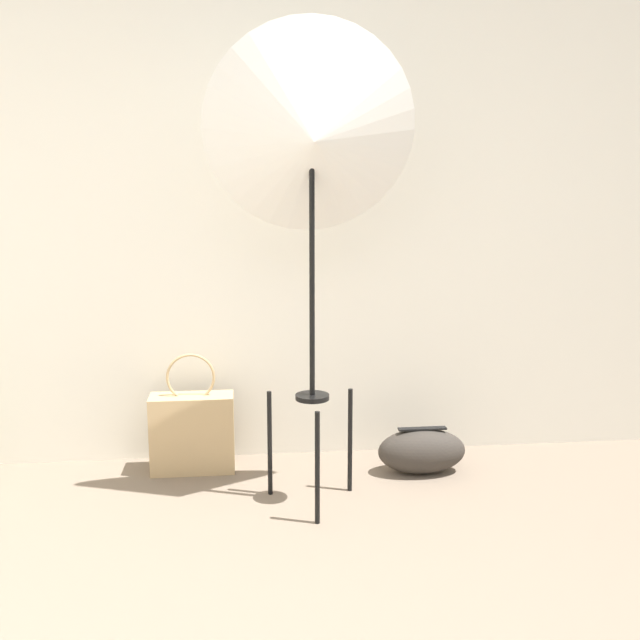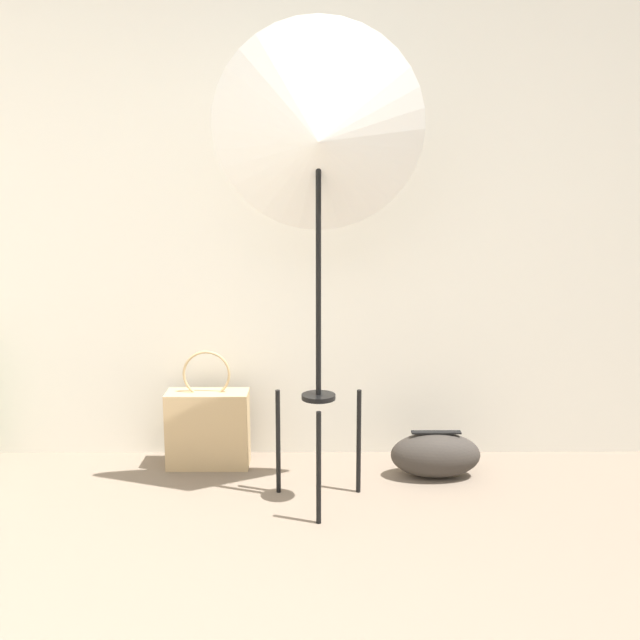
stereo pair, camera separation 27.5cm
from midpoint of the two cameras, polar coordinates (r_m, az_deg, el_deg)
wall_back at (r=3.56m, az=0.87°, el=10.03°), size 8.00×0.05×2.60m
photo_umbrella at (r=2.96m, az=2.62°, el=13.73°), size 0.86×0.45×1.95m
tote_bag at (r=3.57m, az=-6.34°, el=-8.20°), size 0.38×0.16×0.56m
duffel_bag at (r=3.52m, az=11.05°, el=-10.09°), size 0.41×0.21×0.22m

